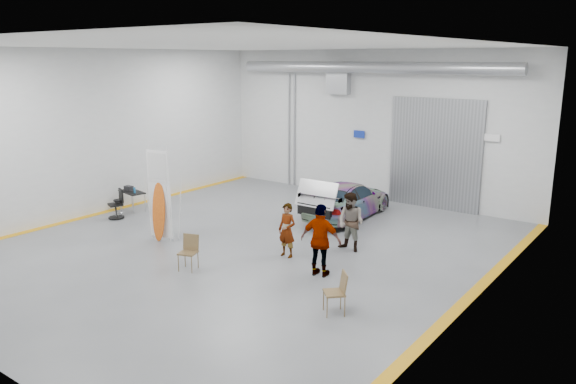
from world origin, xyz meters
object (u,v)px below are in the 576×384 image
Objects in this scene: sedan_car at (347,200)px; surfboard_display at (158,202)px; work_table at (131,191)px; person_b at (351,222)px; person_c at (321,240)px; person_a at (287,230)px; folding_chair_far at (334,301)px; office_chair at (117,206)px; shop_stool at (119,209)px; folding_chair_near at (189,259)px.

surfboard_display is (-3.41, -5.88, 0.59)m from sedan_car.
work_table is (-7.11, -4.04, 0.08)m from sedan_car.
person_b is 2.24m from person_c.
person_a reaches higher than folding_chair_far.
person_b is at bearing 117.80° from sedan_car.
person_b is 9.12m from work_table.
sedan_car is 8.04m from folding_chair_far.
folding_chair_far is 0.93× the size of office_chair.
shop_stool is (-3.20, 0.85, -0.91)m from surfboard_display.
folding_chair_near is at bearing 79.38° from sedan_car.
sedan_car is at bearing 50.99° from surfboard_display.
sedan_car is 5.83m from person_c.
sedan_car is 2.28× the size of person_c.
work_table is (-7.85, 0.63, -0.07)m from person_a.
work_table is (-10.95, 3.02, 0.42)m from folding_chair_far.
folding_chair_near is at bearing -19.91° from shop_stool.
person_b is 8.80m from office_chair.
office_chair is at bearing -82.83° from shop_stool.
person_b is 4.39m from folding_chair_far.
person_b reaches higher than shop_stool.
folding_chair_near is 1.42× the size of shop_stool.
office_chair is at bearing 157.07° from surfboard_display.
surfboard_display is 3.19× the size of folding_chair_near.
folding_chair_near is 0.91× the size of office_chair.
shop_stool is 0.14m from office_chair.
shop_stool is (-5.82, 2.11, 0.04)m from folding_chair_near.
folding_chair_near is (-3.13, -1.80, -0.68)m from person_c.
folding_chair_near is (-2.76, -4.00, -0.59)m from person_b.
work_table is (-9.45, 1.30, -0.25)m from person_c.
folding_chair_near reaches higher than work_table.
sedan_car reaches higher than shop_stool.
work_table is (-0.50, 0.99, 0.39)m from shop_stool.
person_c is 2.39m from folding_chair_far.
person_a is 2.94m from folding_chair_near.
shop_stool is at bearing -10.49° from person_c.
work_table is at bearing 177.22° from person_a.
surfboard_display is at bearing -143.48° from folding_chair_far.
shop_stool is (-8.95, 0.31, -0.65)m from person_c.
surfboard_display is at bearing -26.42° from work_table.
folding_chair_far is (7.25, -1.18, -0.94)m from surfboard_display.
folding_chair_near is at bearing -133.33° from folding_chair_far.
person_c is at bearing -3.51° from surfboard_display.
person_b is at bearing 12.44° from shop_stool.
person_b is (1.96, -3.13, 0.24)m from sedan_car.
person_b is 6.04m from surfboard_display.
sedan_car is at bearing 29.58° from work_table.
person_a is 7.37m from shop_stool.
person_a is at bearing -4.62° from work_table.
sedan_car is 6.82m from surfboard_display.
person_b is 1.70× the size of office_chair.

